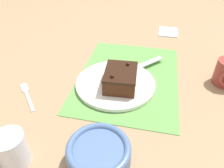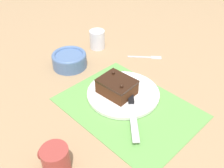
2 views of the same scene
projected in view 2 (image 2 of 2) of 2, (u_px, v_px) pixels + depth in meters
ground_plane at (128, 108)px, 0.91m from camera, size 3.00×3.00×0.00m
placemat_woven at (128, 107)px, 0.91m from camera, size 0.46×0.34×0.00m
cake_plate at (123, 93)px, 0.95m from camera, size 0.26×0.26×0.01m
chocolate_cake at (117, 86)px, 0.93m from camera, size 0.13×0.11×0.07m
serving_knife at (131, 104)px, 0.89m from camera, size 0.19×0.18×0.01m
drinking_glass at (97, 39)px, 1.21m from camera, size 0.07×0.07×0.09m
small_bowl at (69, 60)px, 1.09m from camera, size 0.14×0.14×0.06m
coffee_mug at (55, 160)px, 0.69m from camera, size 0.08×0.07×0.09m
dessert_fork at (148, 57)px, 1.16m from camera, size 0.12×0.11×0.01m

